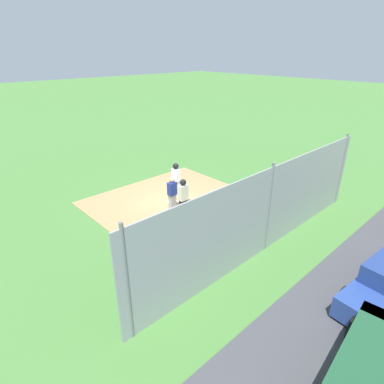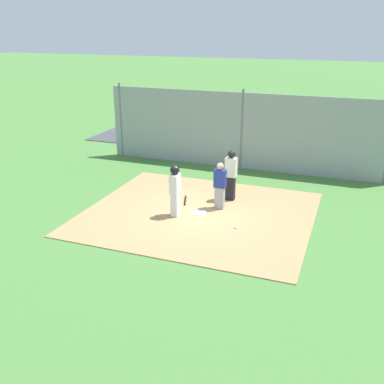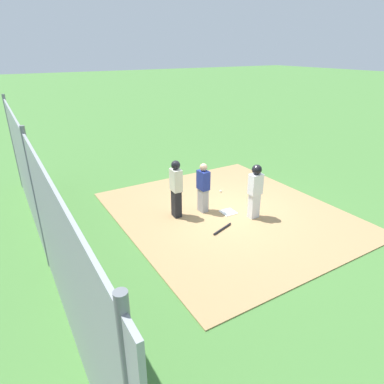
# 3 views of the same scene
# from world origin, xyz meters

# --- Properties ---
(ground_plane) EXTENTS (140.00, 140.00, 0.00)m
(ground_plane) POSITION_xyz_m (0.00, 0.00, 0.00)
(ground_plane) COLOR #477A38
(dirt_infield) EXTENTS (7.20, 6.40, 0.03)m
(dirt_infield) POSITION_xyz_m (0.00, 0.00, 0.01)
(dirt_infield) COLOR #A88456
(dirt_infield) RESTS_ON ground_plane
(home_plate) EXTENTS (0.45, 0.45, 0.02)m
(home_plate) POSITION_xyz_m (0.00, 0.00, 0.04)
(home_plate) COLOR white
(home_plate) RESTS_ON dirt_infield
(catcher) EXTENTS (0.39, 0.28, 1.58)m
(catcher) POSITION_xyz_m (-0.51, -0.62, 0.84)
(catcher) COLOR #9E9EA3
(catcher) RESTS_ON dirt_infield
(umpire) EXTENTS (0.39, 0.28, 1.78)m
(umpire) POSITION_xyz_m (-0.63, -1.50, 0.97)
(umpire) COLOR black
(umpire) RESTS_ON dirt_infield
(runner) EXTENTS (0.29, 0.38, 1.68)m
(runner) POSITION_xyz_m (0.63, 0.46, 0.99)
(runner) COLOR silver
(runner) RESTS_ON dirt_infield
(baseball_bat) EXTENTS (0.32, 0.77, 0.06)m
(baseball_bat) POSITION_xyz_m (0.79, -0.79, 0.06)
(baseball_bat) COLOR black
(baseball_bat) RESTS_ON dirt_infield
(baseball) EXTENTS (0.07, 0.07, 0.07)m
(baseball) POSITION_xyz_m (-1.43, 0.73, 0.07)
(baseball) COLOR white
(baseball) RESTS_ON dirt_infield
(backstop_fence) EXTENTS (12.00, 0.10, 3.35)m
(backstop_fence) POSITION_xyz_m (0.00, -5.27, 1.60)
(backstop_fence) COLOR #93999E
(backstop_fence) RESTS_ON ground_plane
(parking_lot) EXTENTS (18.00, 5.20, 0.04)m
(parking_lot) POSITION_xyz_m (0.00, -9.70, 0.02)
(parking_lot) COLOR #424247
(parking_lot) RESTS_ON ground_plane
(parked_car_green) EXTENTS (4.35, 2.22, 1.28)m
(parked_car_green) POSITION_xyz_m (-3.03, -10.10, 0.61)
(parked_car_green) COLOR #235B38
(parked_car_green) RESTS_ON parking_lot
(parked_car_blue) EXTENTS (4.33, 2.16, 1.28)m
(parked_car_blue) POSITION_xyz_m (0.60, -9.45, 0.61)
(parked_car_blue) COLOR #28428C
(parked_car_blue) RESTS_ON parking_lot
(parked_car_red) EXTENTS (4.28, 2.04, 1.28)m
(parked_car_red) POSITION_xyz_m (5.66, -9.74, 0.61)
(parked_car_red) COLOR maroon
(parked_car_red) RESTS_ON parking_lot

